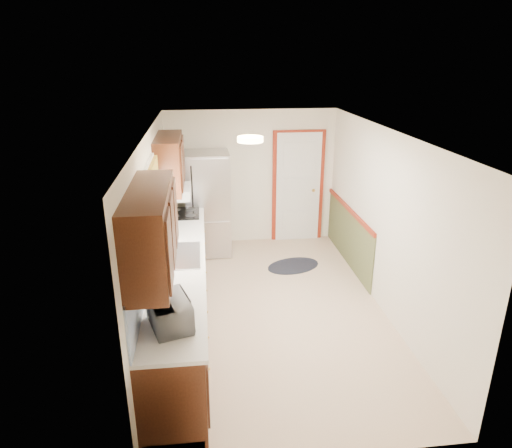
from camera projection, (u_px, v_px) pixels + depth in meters
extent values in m
cube|color=beige|center=(271.00, 308.00, 6.26)|extent=(3.20, 5.20, 0.12)
cube|color=white|center=(273.00, 132.00, 5.42)|extent=(3.20, 5.20, 0.12)
cube|color=white|center=(251.00, 178.00, 8.17)|extent=(3.20, 0.10, 2.40)
cube|color=white|center=(321.00, 340.00, 3.52)|extent=(3.20, 0.10, 2.40)
cube|color=white|center=(153.00, 232.00, 5.68)|extent=(0.10, 5.20, 2.40)
cube|color=white|center=(385.00, 222.00, 6.01)|extent=(0.10, 5.20, 2.40)
cube|color=#3C1B0D|center=(180.00, 295.00, 5.69)|extent=(0.60, 4.00, 0.90)
cube|color=white|center=(179.00, 261.00, 5.53)|extent=(0.63, 4.00, 0.04)
cube|color=#6299EE|center=(152.00, 240.00, 5.39)|extent=(0.02, 4.00, 0.55)
cube|color=#3C1B0D|center=(151.00, 230.00, 3.99)|extent=(0.35, 1.40, 0.75)
cube|color=#3C1B0D|center=(169.00, 163.00, 6.50)|extent=(0.35, 1.20, 0.75)
cube|color=white|center=(150.00, 204.00, 5.35)|extent=(0.02, 1.00, 0.90)
cube|color=#B76622|center=(152.00, 175.00, 5.23)|extent=(0.05, 1.12, 0.24)
cube|color=#B7B7BC|center=(179.00, 256.00, 5.61)|extent=(0.52, 0.82, 0.02)
cube|color=white|center=(175.00, 192.00, 6.71)|extent=(0.45, 0.60, 0.15)
cube|color=maroon|center=(298.00, 187.00, 8.30)|extent=(0.94, 0.05, 2.08)
cube|color=white|center=(298.00, 188.00, 8.28)|extent=(0.80, 0.04, 2.00)
cube|color=#4F5630|center=(348.00, 237.00, 7.52)|extent=(0.02, 2.30, 0.90)
cube|color=maroon|center=(350.00, 210.00, 7.36)|extent=(0.04, 2.30, 0.06)
cylinder|color=#FFD88C|center=(250.00, 139.00, 5.22)|extent=(0.30, 0.30, 0.06)
imported|color=white|center=(170.00, 310.00, 4.11)|extent=(0.42, 0.56, 0.34)
cube|color=#B7B7BC|center=(208.00, 204.00, 7.77)|extent=(0.75, 0.70, 1.77)
cylinder|color=black|center=(193.00, 216.00, 7.42)|extent=(0.02, 0.02, 1.24)
ellipsoid|color=black|center=(293.00, 266.00, 7.51)|extent=(1.03, 0.84, 0.01)
cube|color=black|center=(183.00, 213.00, 7.10)|extent=(0.50, 0.60, 0.02)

